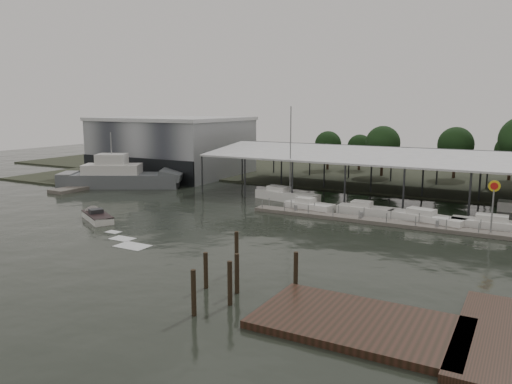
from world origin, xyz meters
The scene contains 18 objects.
ground centered at (0.00, 0.00, 0.00)m, with size 200.00×200.00×0.00m, color black.
land_strip_far centered at (0.00, 42.00, 0.10)m, with size 140.00×30.00×0.30m.
land_strip_west centered at (-40.00, 30.00, 0.10)m, with size 20.00×40.00×0.30m.
storage_warehouse centered at (-28.00, 29.94, 5.29)m, with size 24.50×20.50×10.50m.
covered_boat_shed centered at (17.00, 28.00, 6.13)m, with size 58.24×24.00×6.96m.
trawler_dock centered at (-30.00, 14.00, 0.25)m, with size 3.00×18.00×0.50m.
floating_dock centered at (15.00, 10.00, 0.20)m, with size 28.00×2.00×1.40m.
shell_fuel_sign centered at (27.00, 9.99, 3.93)m, with size 1.10×0.18×5.55m.
boardwalk_platform centered at (24.55, -15.27, 0.20)m, with size 15.00×12.00×0.50m.
grey_trawler centered at (-26.08, 14.41, 1.58)m, with size 18.99×13.48×8.84m.
white_sailboat centered at (1.42, 16.98, 0.65)m, with size 9.50×4.41×12.74m.
speedboat_underway centered at (-12.24, -3.76, 0.39)m, with size 16.11×9.64×2.00m.
moored_cruiser_0 centered at (6.80, 12.12, 0.61)m, with size 6.25×3.02×1.70m.
moored_cruiser_1 centered at (13.45, 13.22, 0.61)m, with size 6.51×2.21×1.70m.
moored_cruiser_2 centered at (20.40, 12.20, 0.61)m, with size 8.48×4.15×1.70m.
moored_cruiser_3 centered at (27.32, 12.53, 0.61)m, with size 8.75×2.40×1.70m.
mooring_pilings centered at (12.68, -14.86, 1.11)m, with size 5.66×8.74×3.74m.
horizon_tree_line centered at (25.74, 47.45, 5.95)m, with size 65.13×11.95×11.07m.
Camera 1 is at (29.96, -42.70, 12.76)m, focal length 35.00 mm.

